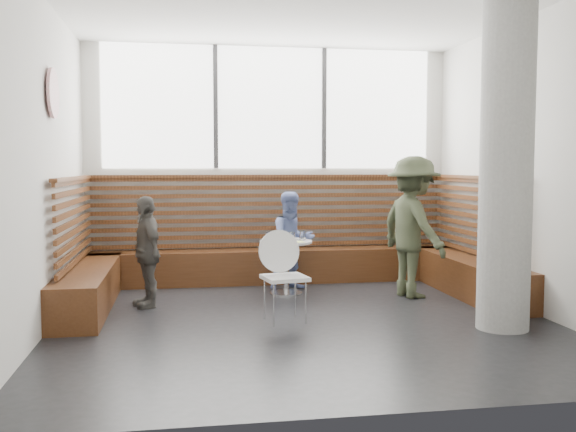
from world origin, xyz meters
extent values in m
cube|color=silver|center=(0.00, 0.00, 1.60)|extent=(5.00, 5.00, 3.20)
cube|color=black|center=(0.00, 0.00, 0.00)|extent=(5.00, 5.00, 0.01)
cube|color=white|center=(0.00, 0.00, 3.20)|extent=(5.00, 5.00, 0.01)
cube|color=white|center=(0.00, 2.48, 2.38)|extent=(4.50, 0.02, 1.65)
cube|color=#3F3F42|center=(-0.75, 2.46, 2.38)|extent=(0.06, 0.04, 1.65)
cube|color=#3F3F42|center=(0.75, 2.46, 2.38)|extent=(0.06, 0.04, 1.65)
cube|color=#402210|center=(0.00, 2.25, 0.23)|extent=(5.00, 0.50, 0.45)
cube|color=#402210|center=(-2.25, 1.25, 0.23)|extent=(0.50, 2.50, 0.45)
cube|color=#402210|center=(2.25, 1.25, 0.23)|extent=(0.50, 2.50, 0.45)
cube|color=#452511|center=(0.00, 2.42, 0.95)|extent=(4.88, 0.08, 0.98)
cube|color=#452511|center=(-2.42, 1.25, 0.95)|extent=(0.08, 2.38, 0.98)
cube|color=#452511|center=(2.42, 1.25, 0.95)|extent=(0.08, 2.38, 0.98)
cylinder|color=gray|center=(1.85, -0.60, 1.60)|extent=(0.50, 0.50, 3.20)
cylinder|color=white|center=(-2.46, 0.40, 2.30)|extent=(0.03, 0.50, 0.50)
cylinder|color=silver|center=(0.04, 1.41, 0.01)|extent=(0.40, 0.40, 0.02)
cylinder|color=silver|center=(0.04, 1.41, 0.33)|extent=(0.06, 0.06, 0.64)
cylinder|color=#B7B7BA|center=(0.04, 1.41, 0.65)|extent=(0.64, 0.64, 0.03)
cube|color=white|center=(-0.20, 0.02, 0.45)|extent=(0.42, 0.40, 0.04)
cylinder|color=white|center=(-0.20, 0.20, 0.70)|extent=(0.44, 0.10, 0.44)
cylinder|color=silver|center=(-0.37, -0.13, 0.21)|extent=(0.02, 0.02, 0.43)
cylinder|color=silver|center=(-0.03, -0.13, 0.21)|extent=(0.02, 0.02, 0.43)
cylinder|color=silver|center=(-0.37, 0.17, 0.21)|extent=(0.02, 0.02, 0.43)
cylinder|color=silver|center=(-0.03, 0.17, 0.21)|extent=(0.02, 0.02, 0.43)
imported|color=#3A422C|center=(1.53, 1.01, 0.85)|extent=(0.90, 1.22, 1.70)
imported|color=#6271AA|center=(0.17, 1.70, 0.63)|extent=(0.71, 0.61, 1.25)
imported|color=#4F4C48|center=(-1.61, 0.97, 0.62)|extent=(0.52, 0.79, 1.25)
cylinder|color=white|center=(-0.10, 1.54, 0.67)|extent=(0.22, 0.22, 0.02)
cylinder|color=white|center=(0.17, 1.55, 0.67)|extent=(0.19, 0.19, 0.01)
cylinder|color=white|center=(-0.17, 1.34, 0.72)|extent=(0.07, 0.07, 0.12)
cylinder|color=white|center=(0.10, 1.33, 0.72)|extent=(0.07, 0.07, 0.11)
cylinder|color=white|center=(0.25, 1.44, 0.72)|extent=(0.08, 0.08, 0.12)
cube|color=#A5C64C|center=(0.13, 1.26, 0.66)|extent=(0.23, 0.17, 0.00)
camera|label=1|loc=(-1.21, -6.31, 1.58)|focal=40.00mm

